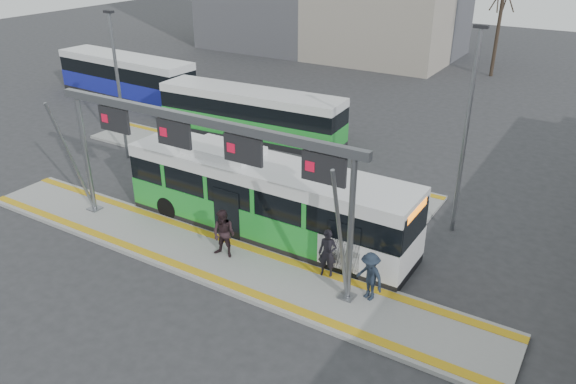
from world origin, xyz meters
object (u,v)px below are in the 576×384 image
(passenger_a, at_px, (328,253))
(passenger_b, at_px, (224,234))
(gantry, at_px, (199,145))
(hero_bus, at_px, (266,199))
(passenger_c, at_px, (370,276))

(passenger_a, bearing_deg, passenger_b, 178.65)
(passenger_b, bearing_deg, gantry, 172.89)
(passenger_b, bearing_deg, hero_bus, 79.03)
(hero_bus, height_order, passenger_a, hero_bus)
(passenger_b, distance_m, passenger_c, 5.58)
(passenger_a, bearing_deg, passenger_c, -29.09)
(passenger_a, xyz_separation_m, passenger_c, (1.79, -0.48, -0.03))
(passenger_b, relative_size, passenger_c, 1.09)
(hero_bus, height_order, passenger_b, hero_bus)
(passenger_a, distance_m, passenger_b, 3.88)
(gantry, xyz_separation_m, passenger_c, (6.46, 0.37, -3.31))
(passenger_b, bearing_deg, passenger_a, 6.78)
(hero_bus, relative_size, passenger_c, 7.13)
(hero_bus, bearing_deg, gantry, -114.16)
(hero_bus, bearing_deg, passenger_c, -20.75)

